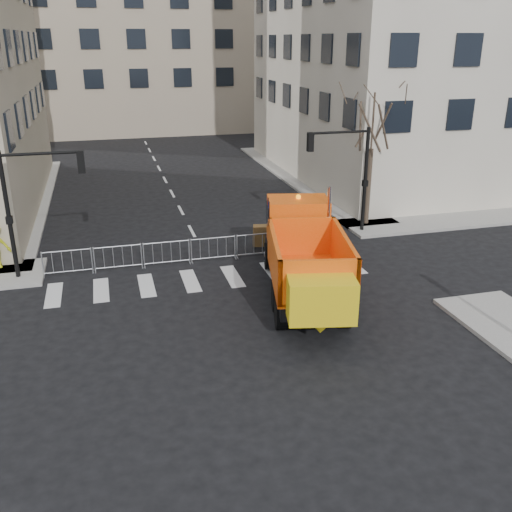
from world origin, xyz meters
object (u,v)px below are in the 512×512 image
object	(u,v)px
plow_truck	(304,254)
cop_b	(325,237)
cop_a	(283,238)
newspaper_box	(308,238)
cop_c	(303,239)

from	to	relation	value
plow_truck	cop_b	bearing A→B (deg)	-19.06
cop_a	cop_b	world-z (taller)	cop_a
plow_truck	newspaper_box	world-z (taller)	plow_truck
cop_a	cop_b	xyz separation A→B (m)	(2.04, 0.00, -0.10)
cop_a	cop_c	xyz separation A→B (m)	(0.98, 0.00, -0.13)
plow_truck	cop_c	bearing A→B (deg)	-7.31
cop_b	newspaper_box	world-z (taller)	cop_b
cop_c	plow_truck	bearing A→B (deg)	10.88
cop_a	cop_b	distance (m)	2.05
cop_c	newspaper_box	bearing A→B (deg)	169.67
plow_truck	cop_a	bearing A→B (deg)	5.27
plow_truck	cop_c	size ratio (longest dim) A/B	6.42
cop_c	cop_b	bearing A→B (deg)	120.37
plow_truck	newspaper_box	size ratio (longest dim) A/B	9.74
newspaper_box	cop_c	bearing A→B (deg)	-146.54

